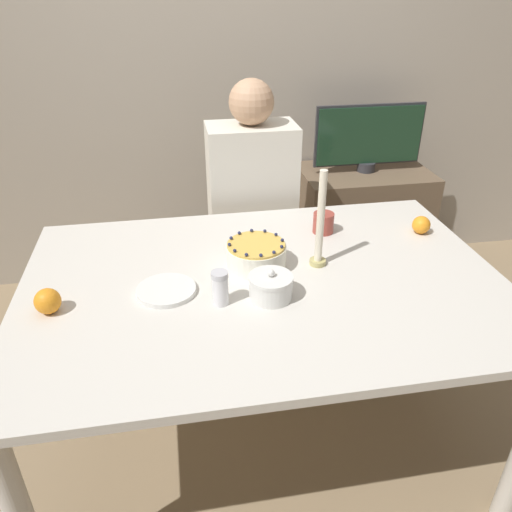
{
  "coord_description": "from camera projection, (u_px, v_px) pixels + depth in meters",
  "views": [
    {
      "loc": [
        -0.27,
        -1.4,
        1.63
      ],
      "look_at": [
        -0.01,
        0.09,
        0.78
      ],
      "focal_mm": 35.0,
      "sensor_mm": 36.0,
      "label": 1
    }
  ],
  "objects": [
    {
      "name": "plate_stack",
      "position": [
        166.0,
        290.0,
        1.61
      ],
      "size": [
        0.19,
        0.19,
        0.02
      ],
      "color": "silver",
      "rests_on": "dining_table"
    },
    {
      "name": "ground_plane",
      "position": [
        263.0,
        432.0,
        2.04
      ],
      "size": [
        12.0,
        12.0,
        0.0
      ],
      "primitive_type": "plane",
      "color": "#8C7556"
    },
    {
      "name": "side_cabinet",
      "position": [
        359.0,
        225.0,
        2.96
      ],
      "size": [
        0.72,
        0.46,
        0.68
      ],
      "color": "brown",
      "rests_on": "ground_plane"
    },
    {
      "name": "cake",
      "position": [
        256.0,
        255.0,
        1.74
      ],
      "size": [
        0.21,
        0.21,
        0.1
      ],
      "color": "white",
      "rests_on": "dining_table"
    },
    {
      "name": "wall_behind",
      "position": [
        215.0,
        49.0,
        2.61
      ],
      "size": [
        8.0,
        0.05,
        2.6
      ],
      "color": "#ADA393",
      "rests_on": "ground_plane"
    },
    {
      "name": "tv_monitor",
      "position": [
        369.0,
        137.0,
        2.7
      ],
      "size": [
        0.61,
        0.1,
        0.37
      ],
      "color": "#2D2D33",
      "rests_on": "side_cabinet"
    },
    {
      "name": "sugar_shaker",
      "position": [
        220.0,
        288.0,
        1.53
      ],
      "size": [
        0.05,
        0.05,
        0.11
      ],
      "color": "white",
      "rests_on": "dining_table"
    },
    {
      "name": "person_man_blue_shirt",
      "position": [
        252.0,
        230.0,
        2.43
      ],
      "size": [
        0.4,
        0.34,
        1.26
      ],
      "rotation": [
        0.0,
        0.0,
        3.14
      ],
      "color": "#2D2D38",
      "rests_on": "ground_plane"
    },
    {
      "name": "orange_fruit_1",
      "position": [
        421.0,
        225.0,
        1.97
      ],
      "size": [
        0.07,
        0.07,
        0.07
      ],
      "color": "orange",
      "rests_on": "dining_table"
    },
    {
      "name": "candle",
      "position": [
        320.0,
        227.0,
        1.7
      ],
      "size": [
        0.06,
        0.06,
        0.35
      ],
      "color": "tan",
      "rests_on": "dining_table"
    },
    {
      "name": "cup",
      "position": [
        323.0,
        223.0,
        1.97
      ],
      "size": [
        0.08,
        0.08,
        0.08
      ],
      "color": "#993D33",
      "rests_on": "dining_table"
    },
    {
      "name": "sugar_bowl",
      "position": [
        270.0,
        287.0,
        1.57
      ],
      "size": [
        0.14,
        0.14,
        0.1
      ],
      "color": "silver",
      "rests_on": "dining_table"
    },
    {
      "name": "orange_fruit_0",
      "position": [
        48.0,
        301.0,
        1.5
      ],
      "size": [
        0.08,
        0.08,
        0.08
      ],
      "color": "orange",
      "rests_on": "dining_table"
    },
    {
      "name": "dining_table",
      "position": [
        264.0,
        302.0,
        1.73
      ],
      "size": [
        1.62,
        1.1,
        0.74
      ],
      "color": "beige",
      "rests_on": "ground_plane"
    }
  ]
}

